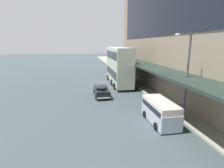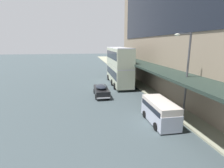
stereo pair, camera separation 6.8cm
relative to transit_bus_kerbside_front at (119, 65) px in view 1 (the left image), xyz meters
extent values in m
cube|color=beige|center=(0.00, 0.00, -1.54)|extent=(2.65, 10.87, 2.75)
cube|color=black|center=(0.00, 0.00, -1.21)|extent=(2.68, 10.00, 1.21)
cube|color=silver|center=(0.00, 0.00, -0.12)|extent=(2.55, 10.86, 0.12)
cube|color=beige|center=(0.00, 0.00, 1.31)|extent=(2.65, 10.87, 2.75)
cube|color=black|center=(0.00, 0.00, 1.64)|extent=(2.68, 10.00, 1.21)
cube|color=silver|center=(0.00, 0.00, 2.73)|extent=(2.55, 10.86, 0.12)
cube|color=black|center=(0.08, 5.46, 2.43)|extent=(1.25, 0.08, 0.36)
cylinder|color=black|center=(-1.20, 3.70, -2.76)|extent=(0.26, 1.00, 1.00)
cylinder|color=black|center=(1.30, 3.67, -2.76)|extent=(0.26, 1.00, 1.00)
cylinder|color=black|center=(-1.30, -3.34, -2.76)|extent=(0.26, 1.00, 1.00)
cylinder|color=black|center=(1.20, -3.37, -2.76)|extent=(0.26, 1.00, 1.00)
cylinder|color=black|center=(-1.26, -0.79, -2.76)|extent=(0.26, 1.00, 1.00)
cylinder|color=black|center=(1.24, -0.83, -2.76)|extent=(0.26, 1.00, 1.00)
cube|color=black|center=(-3.63, -6.41, -2.62)|extent=(1.71, 4.25, 0.84)
ellipsoid|color=#1E232D|center=(-3.63, -6.62, -1.97)|extent=(1.50, 2.34, 0.51)
cube|color=silver|center=(-3.64, -4.24, -2.89)|extent=(1.60, 0.13, 0.14)
cube|color=silver|center=(-3.61, -8.58, -2.89)|extent=(1.60, 0.13, 0.14)
sphere|color=silver|center=(-4.11, -4.27, -2.57)|extent=(0.18, 0.18, 0.18)
sphere|color=silver|center=(-3.18, -4.27, -2.57)|extent=(0.18, 0.18, 0.18)
cylinder|color=black|center=(-4.48, -5.10, -2.94)|extent=(0.14, 0.64, 0.64)
cylinder|color=black|center=(-2.80, -5.09, -2.94)|extent=(0.14, 0.64, 0.64)
cylinder|color=black|center=(-4.46, -7.73, -2.94)|extent=(0.14, 0.64, 0.64)
cylinder|color=black|center=(-2.78, -7.72, -2.94)|extent=(0.14, 0.64, 0.64)
cube|color=silver|center=(0.38, -15.14, -2.50)|extent=(1.76, 4.30, 1.29)
cube|color=silver|center=(0.38, -15.14, -1.72)|extent=(1.72, 4.22, 0.83)
cube|color=black|center=(0.38, -15.14, -1.81)|extent=(1.80, 3.87, 0.41)
ellipsoid|color=silver|center=(0.39, -13.04, -2.36)|extent=(1.61, 0.60, 1.11)
cylinder|color=black|center=(-0.49, -13.89, -2.94)|extent=(0.16, 0.64, 0.64)
cylinder|color=black|center=(1.26, -13.89, -2.94)|extent=(0.16, 0.64, 0.64)
cylinder|color=black|center=(-0.49, -16.38, -2.94)|extent=(0.16, 0.64, 0.64)
cylinder|color=black|center=(1.26, -16.39, -2.94)|extent=(0.16, 0.64, 0.64)
cylinder|color=#4C4C51|center=(2.82, -14.80, 0.58)|extent=(0.16, 0.16, 7.38)
cylinder|color=#4C4C51|center=(2.22, -14.80, 4.17)|extent=(1.20, 0.10, 0.10)
ellipsoid|color=silver|center=(1.62, -14.80, 4.09)|extent=(0.44, 0.28, 0.20)
camera|label=1|loc=(-6.07, -28.15, 3.38)|focal=28.00mm
camera|label=2|loc=(-6.00, -28.17, 3.38)|focal=28.00mm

